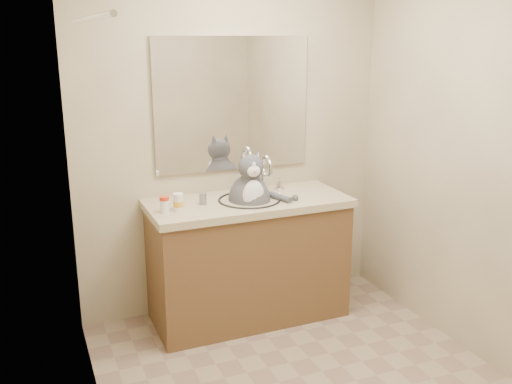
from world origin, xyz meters
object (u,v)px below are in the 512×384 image
cat (250,197)px  pill_bottle_orange (178,202)px  pill_bottle_redcap (164,204)px  grey_canister (203,199)px

cat → pill_bottle_orange: 0.50m
pill_bottle_redcap → pill_bottle_orange: bearing=4.2°
cat → pill_bottle_orange: size_ratio=5.06×
cat → grey_canister: size_ratio=7.50×
cat → pill_bottle_redcap: cat is taller
pill_bottle_redcap → pill_bottle_orange: size_ratio=0.93×
cat → pill_bottle_redcap: size_ratio=5.46×
pill_bottle_redcap → grey_canister: bearing=16.0°
pill_bottle_orange → grey_canister: (0.18, 0.07, -0.02)m
pill_bottle_redcap → grey_canister: size_ratio=1.37×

